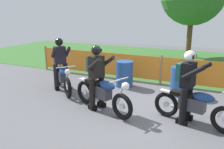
# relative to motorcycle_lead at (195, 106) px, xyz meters

# --- Properties ---
(ground) EXTENTS (24.00, 24.00, 0.02)m
(ground) POSITION_rel_motorcycle_lead_xyz_m (-1.43, 0.19, -0.46)
(ground) COLOR #5B5B60
(grass_verge) EXTENTS (24.00, 7.88, 0.01)m
(grass_verge) POSITION_rel_motorcycle_lead_xyz_m (-1.43, 6.66, -0.45)
(grass_verge) COLOR #386B2D
(grass_verge) RESTS_ON ground
(barrier_fence) EXTENTS (10.25, 0.08, 1.05)m
(barrier_fence) POSITION_rel_motorcycle_lead_xyz_m (-1.43, 2.72, 0.09)
(barrier_fence) COLOR #997547
(barrier_fence) RESTS_ON ground
(motorcycle_lead) EXTENTS (1.94, 0.73, 0.93)m
(motorcycle_lead) POSITION_rel_motorcycle_lead_xyz_m (0.00, 0.00, 0.00)
(motorcycle_lead) COLOR black
(motorcycle_lead) RESTS_ON ground
(motorcycle_trailing) EXTENTS (1.97, 0.93, 0.98)m
(motorcycle_trailing) POSITION_rel_motorcycle_lead_xyz_m (-2.24, -0.19, 0.02)
(motorcycle_trailing) COLOR black
(motorcycle_trailing) RESTS_ON ground
(motorcycle_third) EXTENTS (1.57, 1.37, 0.94)m
(motorcycle_third) POSITION_rel_motorcycle_lead_xyz_m (-4.11, 0.65, 0.00)
(motorcycle_third) COLOR black
(motorcycle_third) RESTS_ON ground
(rider_lead) EXTENTS (0.75, 0.64, 1.69)m
(rider_lead) POSITION_rel_motorcycle_lead_xyz_m (-0.21, 0.05, 0.50)
(rider_lead) COLOR black
(rider_lead) RESTS_ON ground
(rider_trailing) EXTENTS (0.77, 0.68, 1.69)m
(rider_trailing) POSITION_rel_motorcycle_lead_xyz_m (-2.45, -0.11, 0.50)
(rider_trailing) COLOR black
(rider_trailing) RESTS_ON ground
(rider_third) EXTENTS (0.78, 0.75, 1.69)m
(rider_third) POSITION_rel_motorcycle_lead_xyz_m (-4.27, 0.79, 0.50)
(rider_third) COLOR black
(rider_third) RESTS_ON ground
(oil_drum) EXTENTS (0.58, 0.58, 0.88)m
(oil_drum) POSITION_rel_motorcycle_lead_xyz_m (-2.49, 1.93, -0.01)
(oil_drum) COLOR navy
(oil_drum) RESTS_ON ground
(spare_drum) EXTENTS (0.58, 0.58, 0.88)m
(spare_drum) POSITION_rel_motorcycle_lead_xyz_m (-0.62, 1.87, -0.01)
(spare_drum) COLOR navy
(spare_drum) RESTS_ON ground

